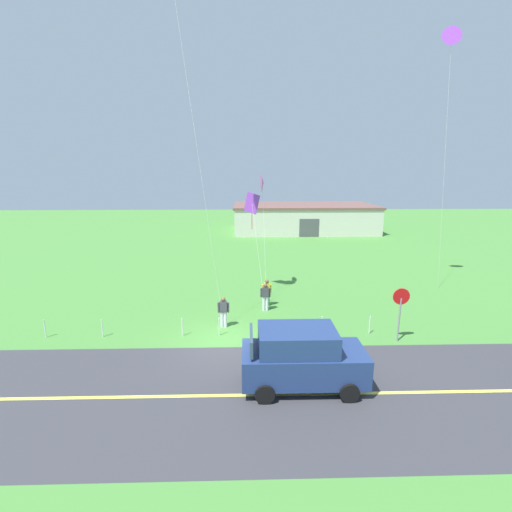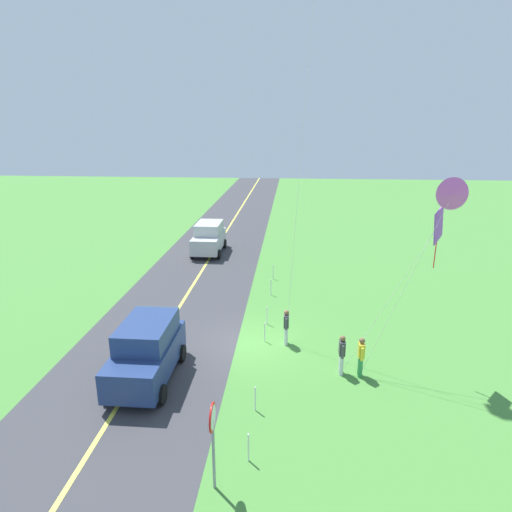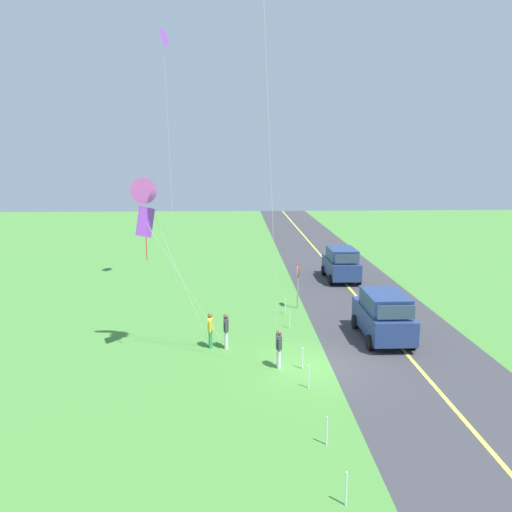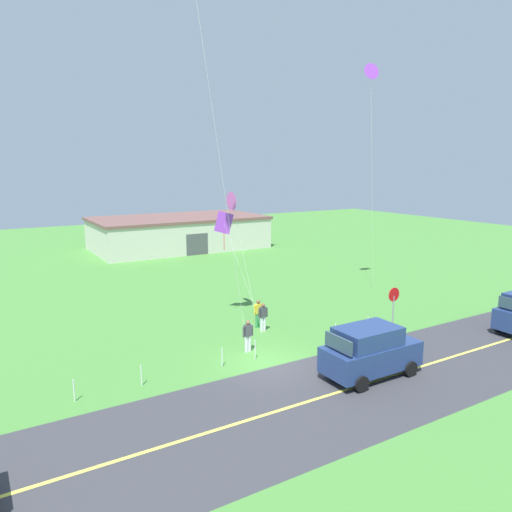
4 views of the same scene
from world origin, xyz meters
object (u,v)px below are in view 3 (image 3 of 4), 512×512
(car_parked_east_near, at_px, (341,263))
(kite_blue_mid, at_px, (144,191))
(person_adult_companion, at_px, (210,329))
(kite_green_far, at_px, (163,40))
(person_child_watcher, at_px, (279,347))
(kite_red_low, at_px, (146,224))
(stop_sign, at_px, (298,277))
(car_suv_foreground, at_px, (383,315))
(person_adult_near, at_px, (226,330))

(car_parked_east_near, relative_size, kite_blue_mid, 0.58)
(person_adult_companion, bearing_deg, kite_green_far, -110.16)
(car_parked_east_near, relative_size, person_adult_companion, 2.75)
(person_adult_companion, relative_size, person_child_watcher, 1.00)
(car_parked_east_near, xyz_separation_m, kite_red_low, (-13.18, 10.87, 4.50))
(stop_sign, distance_m, kite_red_low, 10.40)
(car_parked_east_near, height_order, kite_blue_mid, kite_blue_mid)
(person_child_watcher, relative_size, kite_red_low, 0.25)
(person_adult_companion, relative_size, kite_red_low, 0.25)
(person_child_watcher, bearing_deg, kite_green_far, -117.78)
(car_suv_foreground, distance_m, kite_green_far, 20.45)
(car_parked_east_near, relative_size, kite_green_far, 0.28)
(kite_green_far, bearing_deg, stop_sign, -123.16)
(car_parked_east_near, distance_m, person_adult_companion, 14.95)
(kite_green_far, bearing_deg, kite_blue_mid, -177.84)
(kite_green_far, bearing_deg, car_suv_foreground, -132.14)
(car_suv_foreground, height_order, kite_blue_mid, kite_blue_mid)
(car_suv_foreground, bearing_deg, person_adult_companion, 95.65)
(car_suv_foreground, height_order, person_adult_near, car_suv_foreground)
(car_suv_foreground, distance_m, kite_red_low, 11.50)
(person_adult_companion, height_order, kite_green_far, kite_green_far)
(person_adult_near, bearing_deg, kite_blue_mid, -5.46)
(stop_sign, bearing_deg, person_child_watcher, 167.90)
(person_adult_companion, relative_size, kite_blue_mid, 0.21)
(car_suv_foreground, xyz_separation_m, kite_green_far, (9.98, 11.04, 14.03))
(stop_sign, height_order, kite_blue_mid, kite_blue_mid)
(kite_red_low, xyz_separation_m, kite_blue_mid, (0.65, 0.16, 1.31))
(kite_red_low, xyz_separation_m, kite_green_far, (11.58, 0.57, 9.53))
(person_adult_companion, distance_m, kite_green_far, 18.18)
(person_adult_companion, xyz_separation_m, person_child_watcher, (-2.33, -2.85, 0.00))
(kite_red_low, relative_size, kite_blue_mid, 0.86)
(kite_blue_mid, distance_m, kite_green_far, 13.68)
(stop_sign, distance_m, person_adult_companion, 7.44)
(stop_sign, distance_m, person_child_watcher, 8.34)
(person_child_watcher, relative_size, kite_blue_mid, 0.21)
(kite_blue_mid, relative_size, kite_green_far, 0.48)
(stop_sign, xyz_separation_m, person_child_watcher, (-8.11, 1.74, -0.94))
(kite_blue_mid, bearing_deg, car_parked_east_near, -41.36)
(car_suv_foreground, height_order, kite_green_far, kite_green_far)
(stop_sign, distance_m, kite_blue_mid, 10.69)
(person_adult_near, xyz_separation_m, kite_blue_mid, (-0.04, 3.35, 6.10))
(person_child_watcher, height_order, kite_red_low, kite_red_low)
(person_adult_near, distance_m, person_adult_companion, 0.71)
(stop_sign, height_order, person_adult_companion, stop_sign)
(person_adult_near, height_order, kite_blue_mid, kite_blue_mid)
(person_adult_near, bearing_deg, kite_red_low, 6.00)
(car_parked_east_near, xyz_separation_m, stop_sign, (-6.59, 3.80, 0.65))
(car_parked_east_near, distance_m, person_adult_near, 14.67)
(person_adult_companion, bearing_deg, kite_red_low, -18.05)
(stop_sign, xyz_separation_m, person_adult_companion, (-5.78, 4.59, -0.94))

